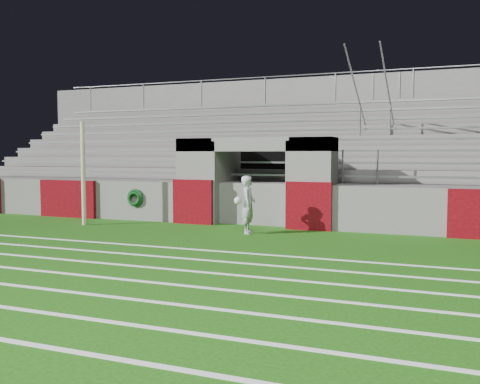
% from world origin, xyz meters
% --- Properties ---
extents(ground, '(90.00, 90.00, 0.00)m').
position_xyz_m(ground, '(0.00, 0.00, 0.00)').
color(ground, '#184D0C').
rests_on(ground, ground).
extents(field_post, '(0.13, 0.13, 3.08)m').
position_xyz_m(field_post, '(-4.73, 1.53, 1.54)').
color(field_post, beige).
rests_on(field_post, ground).
extents(field_markings, '(28.00, 8.09, 0.01)m').
position_xyz_m(field_markings, '(0.00, -5.00, 0.01)').
color(field_markings, white).
rests_on(field_markings, ground).
extents(stadium_structure, '(26.00, 8.48, 5.42)m').
position_xyz_m(stadium_structure, '(0.00, 7.97, 1.49)').
color(stadium_structure, '#5F5C5A').
rests_on(stadium_structure, ground).
extents(goalkeeper_with_ball, '(0.55, 0.64, 1.55)m').
position_xyz_m(goalkeeper_with_ball, '(0.47, 1.70, 0.78)').
color(goalkeeper_with_ball, '#A7ACB1').
rests_on(goalkeeper_with_ball, ground).
extents(hose_coil, '(0.57, 0.15, 0.57)m').
position_xyz_m(hose_coil, '(-3.85, 2.93, 0.73)').
color(hose_coil, '#0C3E17').
rests_on(hose_coil, ground).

